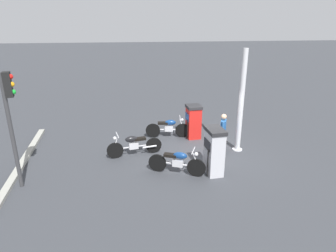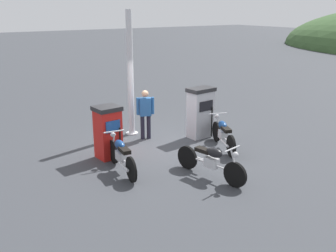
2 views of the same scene
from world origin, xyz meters
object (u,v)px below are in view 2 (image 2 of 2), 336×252
(fuel_pump_near, at_px, (108,132))
(motorcycle_far_pump, at_px, (223,134))
(attendant_person, at_px, (145,112))
(motorcycle_near_pump, at_px, (121,154))
(motorcycle_extra, at_px, (211,161))
(canopy_support_pole, at_px, (130,77))
(fuel_pump_far, at_px, (201,112))

(fuel_pump_near, bearing_deg, motorcycle_far_pump, 68.92)
(motorcycle_far_pump, xyz_separation_m, attendant_person, (-2.04, -1.49, 0.45))
(motorcycle_near_pump, bearing_deg, motorcycle_extra, 46.99)
(attendant_person, xyz_separation_m, canopy_support_pole, (-0.69, -0.13, 1.03))
(fuel_pump_far, xyz_separation_m, attendant_person, (-0.81, -1.59, 0.08))
(fuel_pump_far, relative_size, motorcycle_near_pump, 0.83)
(motorcycle_far_pump, relative_size, canopy_support_pole, 0.47)
(motorcycle_far_pump, relative_size, attendant_person, 1.17)
(fuel_pump_near, height_order, attendant_person, attendant_person)
(motorcycle_near_pump, xyz_separation_m, motorcycle_far_pump, (0.14, 3.33, -0.02))
(motorcycle_far_pump, xyz_separation_m, canopy_support_pole, (-2.73, -1.62, 1.47))
(fuel_pump_far, height_order, motorcycle_far_pump, fuel_pump_far)
(fuel_pump_far, height_order, canopy_support_pole, canopy_support_pole)
(motorcycle_extra, distance_m, canopy_support_pole, 4.42)
(fuel_pump_near, height_order, fuel_pump_far, fuel_pump_far)
(fuel_pump_near, height_order, canopy_support_pole, canopy_support_pole)
(motorcycle_near_pump, height_order, attendant_person, attendant_person)
(fuel_pump_far, relative_size, attendant_person, 1.02)
(fuel_pump_near, relative_size, motorcycle_far_pump, 0.80)
(fuel_pump_far, xyz_separation_m, motorcycle_far_pump, (1.22, -0.09, -0.37))
(fuel_pump_near, relative_size, fuel_pump_far, 0.91)
(fuel_pump_far, bearing_deg, canopy_support_pole, -131.23)
(motorcycle_near_pump, height_order, motorcycle_far_pump, motorcycle_near_pump)
(motorcycle_extra, distance_m, attendant_person, 3.50)
(motorcycle_near_pump, height_order, canopy_support_pole, canopy_support_pole)
(motorcycle_far_pump, relative_size, motorcycle_extra, 0.88)
(canopy_support_pole, bearing_deg, motorcycle_extra, -0.36)
(motorcycle_near_pump, xyz_separation_m, motorcycle_extra, (1.57, 1.68, -0.03))
(motorcycle_extra, height_order, attendant_person, attendant_person)
(motorcycle_far_pump, distance_m, attendant_person, 2.56)
(motorcycle_near_pump, bearing_deg, fuel_pump_near, 171.84)
(canopy_support_pole, bearing_deg, motorcycle_near_pump, -33.36)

